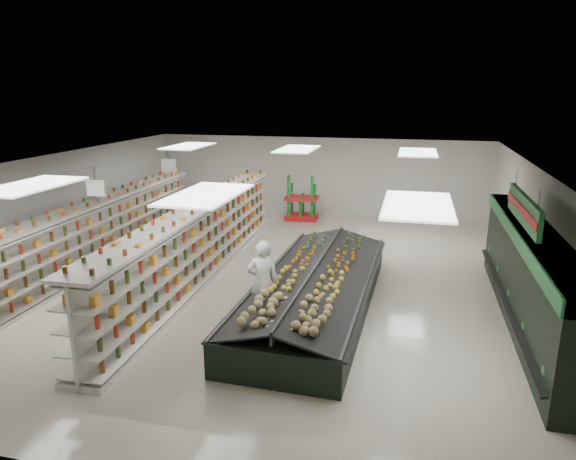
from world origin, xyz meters
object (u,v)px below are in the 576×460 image
(soda_endcap, at_px, (302,200))
(shopper_background, at_px, (231,203))
(gondola_center, at_px, (201,244))
(shopper_main, at_px, (263,283))
(gondola_left, at_px, (100,234))
(produce_island, at_px, (316,289))

(soda_endcap, xyz_separation_m, shopper_background, (-2.39, -1.68, 0.11))
(gondola_center, height_order, shopper_main, gondola_center)
(gondola_left, bearing_deg, shopper_background, 62.77)
(gondola_left, relative_size, soda_endcap, 6.65)
(gondola_left, distance_m, shopper_background, 5.52)
(produce_island, height_order, shopper_main, shopper_main)
(soda_endcap, bearing_deg, produce_island, -75.50)
(produce_island, xyz_separation_m, soda_endcap, (-2.19, 8.46, 0.32))
(gondola_center, relative_size, produce_island, 1.61)
(gondola_center, relative_size, soda_endcap, 7.10)
(gondola_left, bearing_deg, soda_endcap, 52.85)
(shopper_main, xyz_separation_m, shopper_background, (-3.60, 7.90, -0.06))
(gondola_center, xyz_separation_m, shopper_main, (2.57, -2.55, 0.03))
(gondola_center, height_order, shopper_background, gondola_center)
(shopper_main, bearing_deg, gondola_center, -62.18)
(gondola_left, relative_size, gondola_center, 0.94)
(gondola_center, bearing_deg, produce_island, -23.54)
(shopper_main, relative_size, shopper_background, 1.07)
(produce_island, relative_size, shopper_main, 3.77)
(gondola_left, bearing_deg, produce_island, -15.75)
(shopper_main, bearing_deg, soda_endcap, -100.32)
(gondola_center, relative_size, shopper_background, 6.49)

